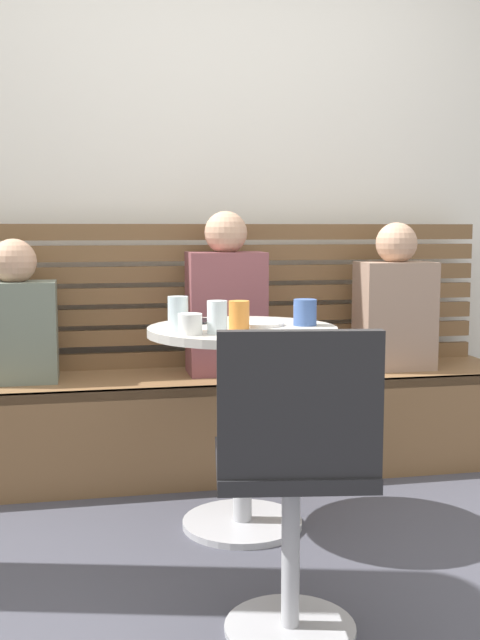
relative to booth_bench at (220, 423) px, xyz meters
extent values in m
plane|color=#42424C|center=(0.00, -1.20, -0.22)|extent=(8.00, 8.00, 0.00)
cube|color=white|center=(0.00, 0.44, 1.23)|extent=(5.20, 0.10, 2.90)
cube|color=brown|center=(0.00, 0.00, 0.00)|extent=(2.70, 0.52, 0.44)
cube|color=brown|center=(0.00, -0.24, 0.20)|extent=(2.70, 0.04, 0.04)
cube|color=brown|center=(0.00, 0.24, 0.26)|extent=(2.65, 0.04, 0.07)
cube|color=brown|center=(0.00, 0.24, 0.36)|extent=(2.65, 0.04, 0.07)
cube|color=brown|center=(0.00, 0.24, 0.46)|extent=(2.65, 0.04, 0.07)
cube|color=brown|center=(0.00, 0.24, 0.56)|extent=(2.65, 0.04, 0.07)
cube|color=brown|center=(0.00, 0.24, 0.66)|extent=(2.65, 0.04, 0.07)
cube|color=brown|center=(0.00, 0.24, 0.75)|extent=(2.65, 0.04, 0.07)
cube|color=brown|center=(0.00, 0.24, 0.85)|extent=(2.65, 0.04, 0.07)
cylinder|color=#ADADB2|center=(-0.03, -0.66, -0.21)|extent=(0.44, 0.44, 0.02)
cylinder|color=#ADADB2|center=(-0.03, -0.66, 0.15)|extent=(0.07, 0.07, 0.69)
cylinder|color=#B7B2A8|center=(-0.03, -0.66, 0.50)|extent=(0.68, 0.68, 0.03)
cylinder|color=#ADADB2|center=(-0.05, -1.41, -0.21)|extent=(0.36, 0.36, 0.02)
cylinder|color=#ADADB2|center=(-0.05, -1.41, 0.00)|extent=(0.05, 0.05, 0.45)
cube|color=#232326|center=(-0.05, -1.41, 0.25)|extent=(0.46, 0.46, 0.04)
cube|color=#232326|center=(-0.08, -1.58, 0.45)|extent=(0.40, 0.10, 0.36)
cube|color=brown|center=(0.04, 0.04, 0.49)|extent=(0.34, 0.22, 0.54)
sphere|color=tan|center=(0.04, 0.04, 0.85)|extent=(0.19, 0.19, 0.19)
cube|color=#9E7F6B|center=(0.82, 0.00, 0.47)|extent=(0.34, 0.22, 0.50)
sphere|color=tan|center=(0.82, 0.00, 0.80)|extent=(0.19, 0.19, 0.19)
cube|color=slate|center=(-0.87, 0.03, 0.43)|extent=(0.34, 0.22, 0.43)
sphere|color=tan|center=(-0.87, 0.03, 0.73)|extent=(0.19, 0.19, 0.19)
cylinder|color=white|center=(-0.24, -0.82, 0.55)|extent=(0.08, 0.08, 0.07)
cylinder|color=silver|center=(-0.27, -0.73, 0.58)|extent=(0.07, 0.07, 0.12)
cylinder|color=white|center=(-0.15, -0.81, 0.57)|extent=(0.07, 0.07, 0.11)
cylinder|color=orange|center=(-0.06, -0.72, 0.57)|extent=(0.07, 0.07, 0.10)
cylinder|color=#3D5B9E|center=(0.20, -0.66, 0.57)|extent=(0.08, 0.08, 0.09)
cylinder|color=white|center=(0.04, -0.63, 0.52)|extent=(0.17, 0.17, 0.01)
cube|color=black|center=(-0.16, -0.49, 0.52)|extent=(0.12, 0.16, 0.01)
camera|label=1|loc=(-0.58, -3.33, 0.87)|focal=43.23mm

